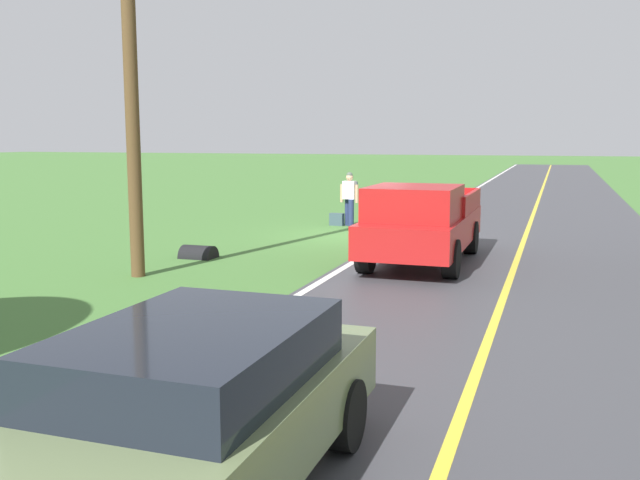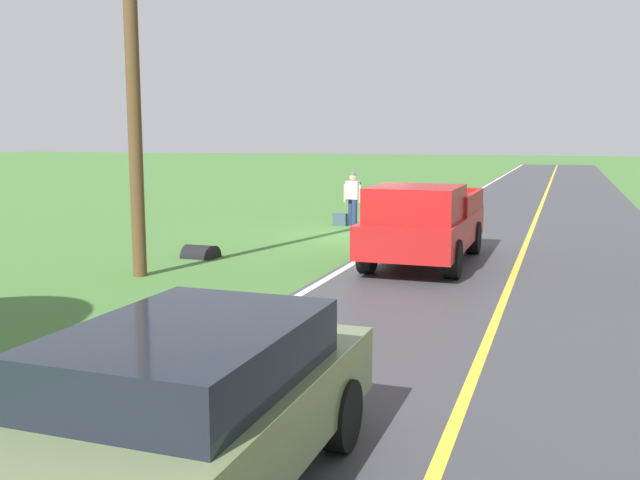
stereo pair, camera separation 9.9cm
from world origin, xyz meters
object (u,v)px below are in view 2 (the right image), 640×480
(sedan_ahead_same_lane, at_px, (181,412))
(utility_pole_roadside, at_px, (132,56))
(hitchhiker_walking, at_px, (353,196))
(suitcase_carried, at_px, (340,219))
(pickup_truck_passing, at_px, (423,222))

(sedan_ahead_same_lane, relative_size, utility_pole_roadside, 0.50)
(hitchhiker_walking, distance_m, suitcase_carried, 0.89)
(hitchhiker_walking, relative_size, pickup_truck_passing, 0.32)
(hitchhiker_walking, bearing_deg, utility_pole_roadside, 79.41)
(sedan_ahead_same_lane, bearing_deg, hitchhiker_walking, -77.67)
(pickup_truck_passing, relative_size, sedan_ahead_same_lane, 1.23)
(utility_pole_roadside, bearing_deg, sedan_ahead_same_lane, 125.46)
(hitchhiker_walking, xyz_separation_m, pickup_truck_passing, (-3.48, 6.18, -0.01))
(pickup_truck_passing, bearing_deg, suitcase_carried, -57.52)
(suitcase_carried, bearing_deg, hitchhiker_walking, 100.86)
(suitcase_carried, xyz_separation_m, pickup_truck_passing, (-3.91, 6.14, 0.77))
(suitcase_carried, height_order, utility_pole_roadside, utility_pole_roadside)
(suitcase_carried, height_order, sedan_ahead_same_lane, sedan_ahead_same_lane)
(suitcase_carried, distance_m, pickup_truck_passing, 7.32)
(suitcase_carried, distance_m, utility_pole_roadside, 10.43)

